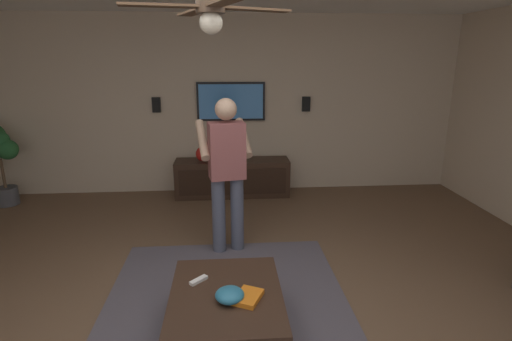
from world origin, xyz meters
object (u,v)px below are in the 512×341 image
Objects in this scene: ceiling_fan at (210,12)px; tv at (231,102)px; bowl at (230,295)px; media_console at (232,178)px; vase_round at (203,154)px; wall_speaker_left at (306,104)px; coffee_table at (226,305)px; wall_speaker_right at (156,105)px; person_standing at (227,167)px; book at (248,297)px; remote_white at (199,280)px.

tv is at bearing -3.12° from ceiling_fan.
bowl is at bearing -169.62° from ceiling_fan.
media_console reaches higher than bowl.
ceiling_fan is at bearing -3.12° from tv.
wall_speaker_left is at bearing -79.85° from vase_round.
media_console is 1.44× the size of ceiling_fan.
coffee_table is 2.06m from ceiling_fan.
bowl is 0.92× the size of wall_speaker_left.
ceiling_fan reaches higher than wall_speaker_left.
bowl is 0.92× the size of wall_speaker_right.
ceiling_fan is (0.40, 0.07, 2.02)m from coffee_table.
coffee_table is 1.59m from person_standing.
coffee_table is 0.59× the size of media_console.
media_console is at bearing -13.33° from person_standing.
wall_speaker_right is at bearing 15.93° from bowl.
media_console reaches higher than book.
remote_white is (-1.30, 0.23, -0.52)m from person_standing.
vase_round is 1.00× the size of wall_speaker_right.
person_standing reaches higher than bowl.
media_console is 3.51m from ceiling_fan.
tv is at bearing 90.66° from wall_speaker_left.
wall_speaker_left is at bearing -157.42° from remote_white.
vase_round is at bearing 5.99° from bowl.
vase_round is 1.01m from wall_speaker_right.
person_standing is at bearing 149.08° from wall_speaker_left.
bowl is 3.35m from vase_round.
media_console is 1.14m from tv.
bowl is 0.92× the size of book.
bowl is at bearing 169.41° from person_standing.
tv is at bearing -90.68° from wall_speaker_right.
ceiling_fan reaches higher than media_console.
wall_speaker_left reaches higher than media_console.
wall_speaker_left is (3.34, -1.45, 0.93)m from remote_white.
tv is 0.89m from vase_round.
remote_white is 0.44m from book.
ceiling_fan reaches higher than person_standing.
ceiling_fan is (-1.06, 0.09, 1.39)m from person_standing.
bowl reaches higher than coffee_table.
coffee_table is at bearing 97.75° from remote_white.
tv is 0.62× the size of person_standing.
person_standing is 1.82m from vase_round.
remote_white is at bearing 156.55° from wall_speaker_left.
vase_round is 0.19× the size of ceiling_fan.
media_console is at bearing -139.64° from remote_white.
bowl is (-0.10, -0.02, 0.15)m from coffee_table.
person_standing is 10.93× the size of remote_white.
tv reaches higher than wall_speaker_right.
wall_speaker_left reaches higher than bowl.
media_console is 7.73× the size of wall_speaker_right.
coffee_table is 0.18m from bowl.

